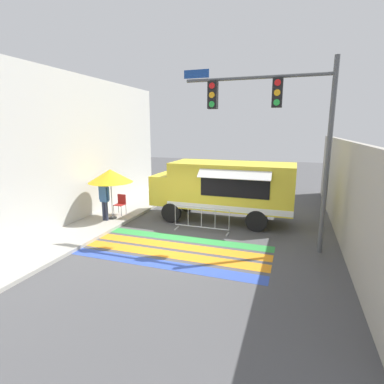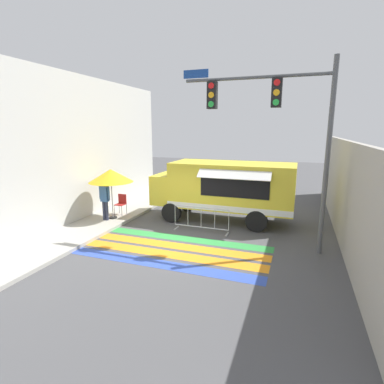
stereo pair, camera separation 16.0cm
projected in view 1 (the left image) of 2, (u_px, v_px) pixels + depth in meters
The scene contains 11 objects.
ground_plane at pixel (183, 243), 10.90m from camera, with size 60.00×60.00×0.00m, color #4C4C4F.
sidewalk_left at pixel (64, 226), 12.60m from camera, with size 4.40×16.00×0.12m.
building_left_facade at pixel (57, 152), 11.94m from camera, with size 0.25×16.00×6.37m.
concrete_wall_right at pixel (342, 188), 11.56m from camera, with size 0.20×16.00×3.66m.
crosswalk_painted at pixel (176, 250), 10.26m from camera, with size 6.40×2.84×0.01m.
food_truck at pixel (221, 186), 13.32m from camera, with size 6.22×2.63×2.64m.
traffic_signal_pole at pixel (279, 118), 9.72m from camera, with size 4.93×0.29×6.24m.
patio_umbrella at pixel (110, 176), 13.09m from camera, with size 1.93×1.93×2.23m.
folding_chair at pixel (121, 202), 14.05m from camera, with size 0.43×0.43×0.94m.
vendor_person at pixel (104, 197), 13.02m from camera, with size 0.53×0.24×1.79m.
barricade_front at pixel (201, 219), 12.04m from camera, with size 2.29×0.44×1.03m.
Camera 1 is at (3.64, -9.61, 4.09)m, focal length 28.00 mm.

